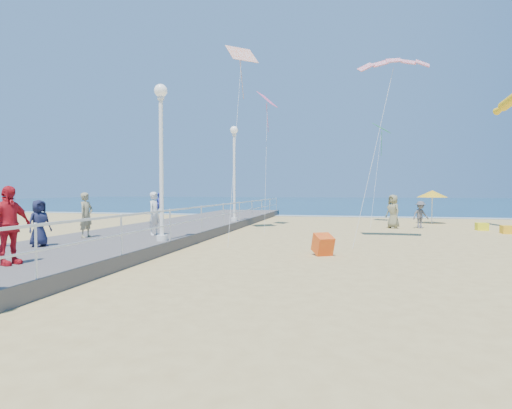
% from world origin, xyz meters
% --- Properties ---
extents(ground, '(160.00, 160.00, 0.00)m').
position_xyz_m(ground, '(0.00, 0.00, 0.00)').
color(ground, tan).
rests_on(ground, ground).
extents(ocean, '(160.00, 90.00, 0.05)m').
position_xyz_m(ocean, '(0.00, 65.00, 0.01)').
color(ocean, '#0D324E').
rests_on(ocean, ground).
extents(surf_line, '(160.00, 1.20, 0.04)m').
position_xyz_m(surf_line, '(0.00, 20.50, 0.03)').
color(surf_line, silver).
rests_on(surf_line, ground).
extents(boardwalk, '(5.00, 44.00, 0.40)m').
position_xyz_m(boardwalk, '(-7.50, 0.00, 0.20)').
color(boardwalk, '#66615D').
rests_on(boardwalk, ground).
extents(railing, '(0.05, 42.00, 0.55)m').
position_xyz_m(railing, '(-5.05, 0.00, 1.25)').
color(railing, white).
rests_on(railing, boardwalk).
extents(lamp_post_mid, '(0.44, 0.44, 5.32)m').
position_xyz_m(lamp_post_mid, '(-5.35, 0.00, 3.66)').
color(lamp_post_mid, white).
rests_on(lamp_post_mid, boardwalk).
extents(lamp_post_far, '(0.44, 0.44, 5.32)m').
position_xyz_m(lamp_post_far, '(-5.35, 9.00, 3.66)').
color(lamp_post_far, white).
rests_on(lamp_post_far, boardwalk).
extents(woman_holding_toddler, '(0.52, 0.68, 1.67)m').
position_xyz_m(woman_holding_toddler, '(-6.40, 1.55, 1.24)').
color(woman_holding_toddler, silver).
rests_on(woman_holding_toddler, boardwalk).
extents(toddler_held, '(0.37, 0.44, 0.79)m').
position_xyz_m(toddler_held, '(-6.25, 1.70, 1.65)').
color(toddler_held, '#323FBD').
rests_on(toddler_held, boardwalk).
extents(spectator_3, '(0.66, 1.15, 1.84)m').
position_xyz_m(spectator_3, '(-6.82, -4.86, 1.32)').
color(spectator_3, red).
rests_on(spectator_3, boardwalk).
extents(spectator_4, '(0.66, 0.81, 1.44)m').
position_xyz_m(spectator_4, '(-8.40, -2.11, 1.12)').
color(spectator_4, '#1A1E3A').
rests_on(spectator_4, boardwalk).
extents(spectator_6, '(0.42, 0.62, 1.65)m').
position_xyz_m(spectator_6, '(-8.49, 0.29, 1.23)').
color(spectator_6, gray).
rests_on(spectator_6, boardwalk).
extents(beach_walker_a, '(1.14, 0.98, 1.53)m').
position_xyz_m(beach_walker_a, '(4.88, 11.41, 0.77)').
color(beach_walker_a, '#535257').
rests_on(beach_walker_a, ground).
extents(beach_walker_c, '(1.03, 1.10, 1.89)m').
position_xyz_m(beach_walker_c, '(3.36, 11.00, 0.95)').
color(beach_walker_c, '#7E7A57').
rests_on(beach_walker_c, ground).
extents(box_kite, '(0.82, 0.89, 0.74)m').
position_xyz_m(box_kite, '(0.07, 0.58, 0.30)').
color(box_kite, red).
rests_on(box_kite, ground).
extents(beach_umbrella, '(1.90, 1.90, 2.14)m').
position_xyz_m(beach_umbrella, '(6.16, 14.92, 1.91)').
color(beach_umbrella, white).
rests_on(beach_umbrella, ground).
extents(beach_chair_left, '(0.55, 0.55, 0.40)m').
position_xyz_m(beach_chair_left, '(8.54, 9.25, 0.20)').
color(beach_chair_left, yellow).
rests_on(beach_chair_left, ground).
extents(beach_chair_right, '(0.55, 0.55, 0.40)m').
position_xyz_m(beach_chair_right, '(7.86, 10.83, 0.20)').
color(beach_chair_right, '#FBF31A').
rests_on(beach_chair_right, ground).
extents(kite_parafoil, '(2.87, 0.94, 0.65)m').
position_xyz_m(kite_parafoil, '(2.64, 4.78, 7.44)').
color(kite_parafoil, red).
extents(kite_windsock, '(1.00, 2.67, 1.08)m').
position_xyz_m(kite_windsock, '(9.52, 11.98, 7.03)').
color(kite_windsock, yellow).
extents(kite_diamond_pink, '(1.08, 1.31, 0.80)m').
position_xyz_m(kite_diamond_pink, '(-3.73, 10.34, 7.40)').
color(kite_diamond_pink, '#FF5D98').
extents(kite_diamond_green, '(1.25, 1.36, 0.61)m').
position_xyz_m(kite_diamond_green, '(3.02, 15.08, 6.23)').
color(kite_diamond_green, green).
extents(kite_diamond_redwhite, '(1.75, 1.71, 1.00)m').
position_xyz_m(kite_diamond_redwhite, '(-4.49, 7.44, 9.11)').
color(kite_diamond_redwhite, '#E74F1B').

